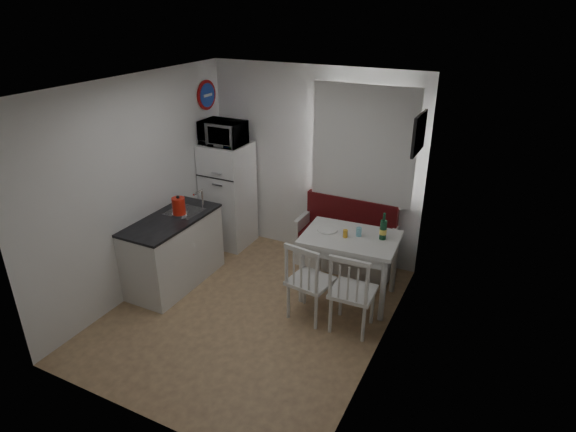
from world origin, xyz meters
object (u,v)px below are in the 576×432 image
chair_left (307,275)px  chair_right (350,286)px  microwave (223,133)px  dining_table (350,243)px  wine_bottle (384,226)px  bench (346,245)px  fridge (228,195)px  kitchen_counter (174,250)px  kettle (179,206)px

chair_left → chair_right: 0.50m
microwave → dining_table: bearing=-14.3°
wine_bottle → dining_table: bearing=-164.1°
bench → microwave: (-1.78, -0.16, 1.37)m
chair_right → fridge: (-2.32, 1.25, 0.16)m
kitchen_counter → chair_left: bearing=-0.1°
chair_right → chair_left: bearing=177.8°
chair_right → kettle: bearing=175.0°
dining_table → wine_bottle: bearing=11.9°
chair_left → bench: bearing=99.5°
bench → microwave: 2.25m
dining_table → wine_bottle: wine_bottle is taller
kitchen_counter → microwave: microwave is taller
bench → chair_right: bearing=-68.4°
bench → wine_bottle: (0.64, -0.59, 0.67)m
kitchen_counter → wine_bottle: 2.61m
chair_left → kettle: size_ratio=2.01×
fridge → microwave: 0.93m
kettle → dining_table: bearing=15.2°
kitchen_counter → dining_table: bearing=17.7°
fridge → kitchen_counter: bearing=-90.9°
chair_right → fridge: bearing=149.6°
kitchen_counter → bench: 2.25m
chair_left → fridge: (-1.82, 1.25, 0.17)m
chair_left → fridge: 2.21m
chair_left → wine_bottle: size_ratio=1.59×
kettle → wine_bottle: (2.39, 0.65, -0.04)m
kitchen_counter → wine_bottle: bearing=17.5°
chair_right → wine_bottle: bearing=80.5°
wine_bottle → bench: bearing=137.4°
chair_left → dining_table: bearing=77.4°
bench → fridge: fridge is taller
bench → microwave: bearing=-174.8°
wine_bottle → chair_right: bearing=-97.4°
dining_table → kettle: kettle is taller
chair_left → chair_right: bearing=7.7°
fridge → kettle: fridge is taller
bench → kettle: bearing=-144.6°
kitchen_counter → chair_left: size_ratio=2.55×
kitchen_counter → fridge: size_ratio=0.87×
chair_left → microwave: size_ratio=0.88×
kettle → wine_bottle: kettle is taller
microwave → bench: bearing=5.2°
dining_table → microwave: microwave is taller
chair_left → kettle: 1.84m
dining_table → chair_right: (0.25, -0.67, -0.13)m
fridge → wine_bottle: (2.42, -0.48, 0.22)m
bench → chair_left: bearing=-88.4°
bench → chair_left: size_ratio=2.55×
kitchen_counter → fridge: bearing=89.1°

